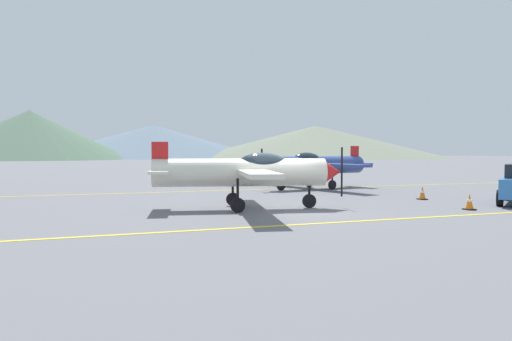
{
  "coord_description": "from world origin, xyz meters",
  "views": [
    {
      "loc": [
        -6.62,
        -15.74,
        2.11
      ],
      "look_at": [
        1.12,
        6.0,
        1.2
      ],
      "focal_mm": 33.13,
      "sensor_mm": 36.0,
      "label": 1
    }
  ],
  "objects_px": {
    "traffic_cone_front": "(469,202)",
    "traffic_cone_side": "(422,193)",
    "airplane_mid": "(314,164)",
    "airplane_near": "(248,171)"
  },
  "relations": [
    {
      "from": "airplane_near",
      "to": "traffic_cone_front",
      "type": "xyz_separation_m",
      "value": [
        7.54,
        -2.95,
        -1.1
      ]
    },
    {
      "from": "airplane_near",
      "to": "traffic_cone_front",
      "type": "distance_m",
      "value": 8.17
    },
    {
      "from": "airplane_near",
      "to": "traffic_cone_front",
      "type": "bearing_deg",
      "value": -21.35
    },
    {
      "from": "traffic_cone_front",
      "to": "traffic_cone_side",
      "type": "height_order",
      "value": "same"
    },
    {
      "from": "airplane_near",
      "to": "traffic_cone_side",
      "type": "distance_m",
      "value": 8.5
    },
    {
      "from": "airplane_mid",
      "to": "traffic_cone_front",
      "type": "height_order",
      "value": "airplane_mid"
    },
    {
      "from": "traffic_cone_front",
      "to": "traffic_cone_side",
      "type": "distance_m",
      "value": 3.73
    },
    {
      "from": "airplane_mid",
      "to": "traffic_cone_side",
      "type": "bearing_deg",
      "value": -76.62
    },
    {
      "from": "airplane_near",
      "to": "traffic_cone_front",
      "type": "relative_size",
      "value": 13.98
    },
    {
      "from": "airplane_mid",
      "to": "traffic_cone_side",
      "type": "height_order",
      "value": "airplane_mid"
    }
  ]
}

